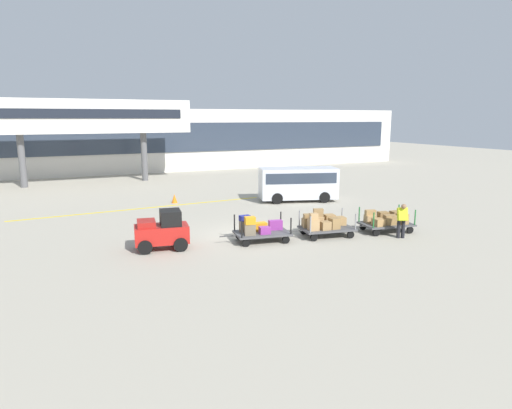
{
  "coord_description": "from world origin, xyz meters",
  "views": [
    {
      "loc": [
        -7.87,
        -17.78,
        5.2
      ],
      "look_at": [
        0.52,
        0.26,
        1.33
      ],
      "focal_mm": 31.46,
      "sensor_mm": 36.0,
      "label": 1
    }
  ],
  "objects_px": {
    "baggage_cart_lead": "(259,229)",
    "baggage_handler": "(402,219)",
    "baggage_cart_middle": "(324,224)",
    "safety_cone_near": "(174,199)",
    "shuttle_van": "(298,181)",
    "baggage_cart_tail": "(387,220)",
    "baggage_tug": "(162,231)"
  },
  "relations": [
    {
      "from": "baggage_cart_tail",
      "to": "safety_cone_near",
      "type": "relative_size",
      "value": 5.59
    },
    {
      "from": "baggage_cart_middle",
      "to": "safety_cone_near",
      "type": "xyz_separation_m",
      "value": [
        -3.98,
        10.54,
        -0.29
      ]
    },
    {
      "from": "baggage_cart_middle",
      "to": "shuttle_van",
      "type": "relative_size",
      "value": 0.6
    },
    {
      "from": "baggage_handler",
      "to": "safety_cone_near",
      "type": "distance_m",
      "value": 14.09
    },
    {
      "from": "baggage_cart_tail",
      "to": "baggage_cart_middle",
      "type": "bearing_deg",
      "value": 170.1
    },
    {
      "from": "baggage_cart_middle",
      "to": "safety_cone_near",
      "type": "distance_m",
      "value": 11.27
    },
    {
      "from": "baggage_tug",
      "to": "safety_cone_near",
      "type": "height_order",
      "value": "baggage_tug"
    },
    {
      "from": "baggage_cart_lead",
      "to": "baggage_cart_tail",
      "type": "relative_size",
      "value": 1.0
    },
    {
      "from": "baggage_cart_tail",
      "to": "shuttle_van",
      "type": "bearing_deg",
      "value": 88.49
    },
    {
      "from": "baggage_cart_middle",
      "to": "baggage_cart_tail",
      "type": "xyz_separation_m",
      "value": [
        3.09,
        -0.54,
        -0.04
      ]
    },
    {
      "from": "baggage_cart_lead",
      "to": "baggage_cart_tail",
      "type": "height_order",
      "value": "baggage_cart_lead"
    },
    {
      "from": "baggage_cart_lead",
      "to": "baggage_tug",
      "type": "bearing_deg",
      "value": 171.54
    },
    {
      "from": "baggage_tug",
      "to": "safety_cone_near",
      "type": "xyz_separation_m",
      "value": [
        2.99,
        9.52,
        -0.48
      ]
    },
    {
      "from": "baggage_cart_lead",
      "to": "baggage_handler",
      "type": "distance_m",
      "value": 6.23
    },
    {
      "from": "baggage_cart_middle",
      "to": "safety_cone_near",
      "type": "relative_size",
      "value": 5.59
    },
    {
      "from": "baggage_cart_tail",
      "to": "shuttle_van",
      "type": "height_order",
      "value": "shuttle_van"
    },
    {
      "from": "baggage_tug",
      "to": "baggage_cart_lead",
      "type": "xyz_separation_m",
      "value": [
        4.01,
        -0.6,
        -0.22
      ]
    },
    {
      "from": "shuttle_van",
      "to": "baggage_handler",
      "type": "bearing_deg",
      "value": -92.64
    },
    {
      "from": "baggage_cart_middle",
      "to": "safety_cone_near",
      "type": "height_order",
      "value": "baggage_cart_middle"
    },
    {
      "from": "baggage_handler",
      "to": "shuttle_van",
      "type": "height_order",
      "value": "shuttle_van"
    },
    {
      "from": "baggage_cart_middle",
      "to": "baggage_cart_tail",
      "type": "bearing_deg",
      "value": -9.9
    },
    {
      "from": "baggage_cart_middle",
      "to": "baggage_handler",
      "type": "height_order",
      "value": "baggage_handler"
    },
    {
      "from": "baggage_tug",
      "to": "baggage_cart_middle",
      "type": "xyz_separation_m",
      "value": [
        6.97,
        -1.02,
        -0.19
      ]
    },
    {
      "from": "baggage_tug",
      "to": "baggage_cart_lead",
      "type": "height_order",
      "value": "baggage_tug"
    },
    {
      "from": "shuttle_van",
      "to": "safety_cone_near",
      "type": "xyz_separation_m",
      "value": [
        -7.29,
        2.57,
        -0.96
      ]
    },
    {
      "from": "baggage_tug",
      "to": "baggage_cart_tail",
      "type": "bearing_deg",
      "value": -8.82
    },
    {
      "from": "baggage_cart_tail",
      "to": "baggage_cart_lead",
      "type": "bearing_deg",
      "value": 170.95
    },
    {
      "from": "baggage_cart_middle",
      "to": "baggage_cart_tail",
      "type": "height_order",
      "value": "baggage_cart_middle"
    },
    {
      "from": "baggage_cart_middle",
      "to": "baggage_handler",
      "type": "bearing_deg",
      "value": -31.49
    },
    {
      "from": "baggage_cart_tail",
      "to": "baggage_tug",
      "type": "bearing_deg",
      "value": 171.18
    },
    {
      "from": "baggage_handler",
      "to": "baggage_cart_tail",
      "type": "bearing_deg",
      "value": 79.56
    },
    {
      "from": "safety_cone_near",
      "to": "baggage_handler",
      "type": "bearing_deg",
      "value": -60.91
    }
  ]
}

